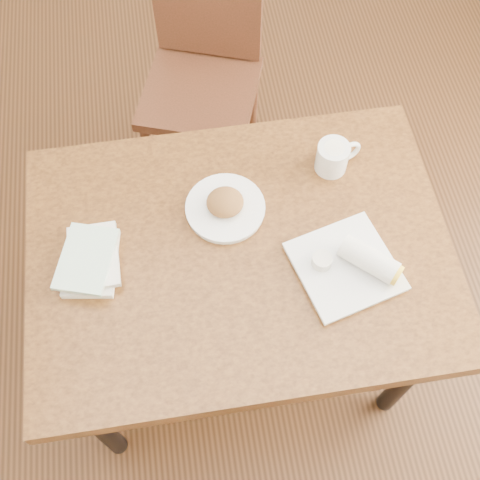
{
  "coord_description": "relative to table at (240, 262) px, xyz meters",
  "views": [
    {
      "loc": [
        -0.12,
        -0.76,
        2.23
      ],
      "look_at": [
        0.0,
        0.0,
        0.8
      ],
      "focal_mm": 45.0,
      "sensor_mm": 36.0,
      "label": 1
    }
  ],
  "objects": [
    {
      "name": "ground",
      "position": [
        0.0,
        0.0,
        -0.67
      ],
      "size": [
        4.0,
        5.0,
        0.01
      ],
      "primitive_type": "cube",
      "color": "#472814",
      "rests_on": "ground"
    },
    {
      "name": "table",
      "position": [
        0.0,
        0.0,
        0.0
      ],
      "size": [
        1.17,
        0.86,
        0.75
      ],
      "color": "brown",
      "rests_on": "ground"
    },
    {
      "name": "chair_far",
      "position": [
        0.0,
        0.91,
        -0.12
      ],
      "size": [
        0.54,
        0.54,
        0.95
      ],
      "color": "#4C2315",
      "rests_on": "ground"
    },
    {
      "name": "plate_scone",
      "position": [
        -0.02,
        0.13,
        0.11
      ],
      "size": [
        0.23,
        0.23,
        0.07
      ],
      "color": "white",
      "rests_on": "table"
    },
    {
      "name": "coffee_mug",
      "position": [
        0.31,
        0.23,
        0.13
      ],
      "size": [
        0.14,
        0.09,
        0.1
      ],
      "color": "white",
      "rests_on": "table"
    },
    {
      "name": "plate_burrito",
      "position": [
        0.29,
        -0.11,
        0.11
      ],
      "size": [
        0.31,
        0.31,
        0.09
      ],
      "color": "white",
      "rests_on": "table"
    },
    {
      "name": "book_stack",
      "position": [
        -0.41,
        0.01,
        0.11
      ],
      "size": [
        0.19,
        0.23,
        0.05
      ],
      "color": "white",
      "rests_on": "table"
    }
  ]
}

